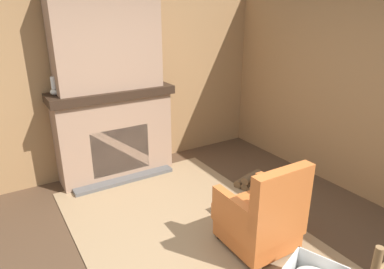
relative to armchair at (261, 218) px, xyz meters
The scene contains 11 objects.
ground_plane 0.73m from the armchair, 100.16° to the right, with size 14.00×14.00×0.00m, color #4C3523.
wood_panel_wall_left 2.81m from the armchair, 166.23° to the right, with size 0.06×5.46×2.58m.
wood_panel_wall_back 2.06m from the armchair, 93.04° to the left, with size 5.46×0.09×2.58m.
fireplace_hearth 2.41m from the armchair, 164.73° to the right, with size 0.65×1.66×1.26m.
chimney_breast 2.86m from the armchair, 164.81° to the right, with size 0.39×1.37×1.30m.
area_rug 0.67m from the armchair, 124.49° to the right, with size 3.73×2.18×0.01m.
armchair is the anchor object (origin of this frame).
firewood_stack 1.28m from the armchair, 142.49° to the left, with size 0.42×0.43×0.21m.
oil_lamp_vase 2.89m from the armchair, 150.58° to the right, with size 0.10×0.10×0.23m.
storage_case 2.55m from the armchair, behind, with size 0.15×0.24×0.12m.
decorative_plate_on_mantel 2.66m from the armchair, 166.84° to the right, with size 0.07×0.27×0.26m.
Camera 1 is at (2.17, -1.43, 2.29)m, focal length 32.00 mm.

